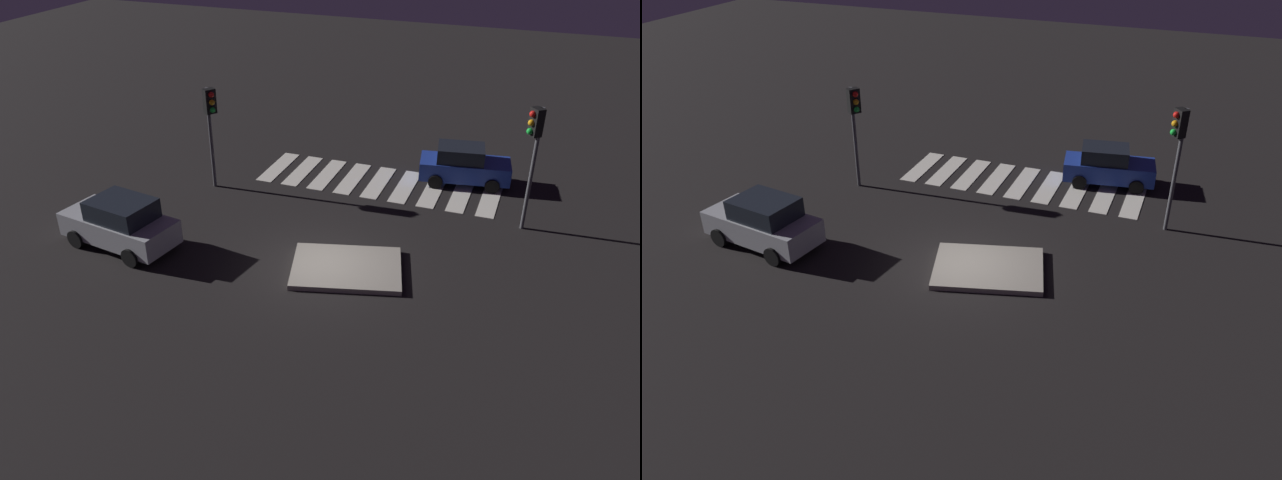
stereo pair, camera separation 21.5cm
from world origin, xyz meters
The scene contains 7 objects.
ground_plane centered at (0.00, 0.00, 0.00)m, with size 80.00×80.00×0.00m, color black.
traffic_island centered at (-0.90, -0.06, 0.09)m, with size 4.13×3.51×0.18m.
car_silver centered at (6.90, 1.16, 0.88)m, with size 4.30×2.41×1.80m.
car_blue centered at (-3.26, -8.22, 0.79)m, with size 3.87×2.19×1.62m.
traffic_light_south centered at (-5.89, -4.95, 3.46)m, with size 0.53×0.54×4.56m.
traffic_light_east centered at (6.15, -4.18, 3.15)m, with size 0.53×0.54×4.15m.
crosswalk_near centered at (0.00, -6.97, 0.01)m, with size 9.90×3.20×0.02m.
Camera 2 is at (-6.46, 16.48, 11.29)m, focal length 35.56 mm.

